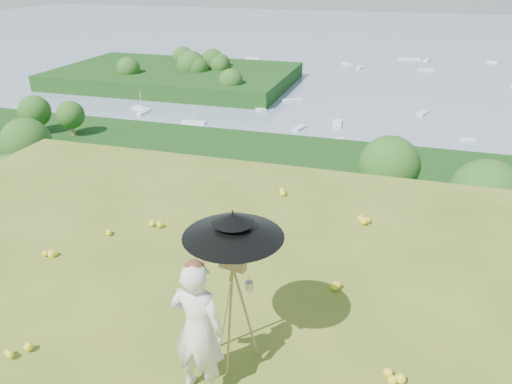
% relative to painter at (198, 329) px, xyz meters
% --- Properties ---
extents(ground, '(14.00, 14.00, 0.00)m').
position_rel_painter_xyz_m(ground, '(-0.62, 0.05, -0.85)').
color(ground, '#4C671D').
rests_on(ground, ground).
extents(forest_slope, '(140.00, 56.00, 22.00)m').
position_rel_painter_xyz_m(forest_slope, '(-0.62, 35.05, -29.85)').
color(forest_slope, '#0F370F').
rests_on(forest_slope, bay_water).
extents(shoreline_tier, '(170.00, 28.00, 8.00)m').
position_rel_painter_xyz_m(shoreline_tier, '(-0.62, 75.05, -36.85)').
color(shoreline_tier, gray).
rests_on(shoreline_tier, bay_water).
extents(bay_water, '(700.00, 700.00, 0.00)m').
position_rel_painter_xyz_m(bay_water, '(-0.62, 240.05, -34.85)').
color(bay_water, slate).
rests_on(bay_water, ground).
extents(peninsula, '(90.00, 60.00, 12.00)m').
position_rel_painter_xyz_m(peninsula, '(-75.62, 155.05, -29.85)').
color(peninsula, '#0F370F').
rests_on(peninsula, bay_water).
extents(slope_trees, '(110.00, 50.00, 6.00)m').
position_rel_painter_xyz_m(slope_trees, '(-0.62, 35.05, -15.85)').
color(slope_trees, '#215018').
rests_on(slope_trees, forest_slope).
extents(harbor_town, '(110.00, 22.00, 5.00)m').
position_rel_painter_xyz_m(harbor_town, '(-0.62, 75.05, -30.35)').
color(harbor_town, silver).
rests_on(harbor_town, shoreline_tier).
extents(moored_boats, '(140.00, 140.00, 0.70)m').
position_rel_painter_xyz_m(moored_boats, '(-13.12, 161.05, -34.50)').
color(moored_boats, silver).
rests_on(moored_boats, bay_water).
extents(wildflowers, '(10.00, 10.50, 0.12)m').
position_rel_painter_xyz_m(wildflowers, '(-0.62, 0.30, -0.79)').
color(wildflowers, yellow).
rests_on(wildflowers, ground).
extents(painter, '(0.65, 0.46, 1.71)m').
position_rel_painter_xyz_m(painter, '(0.00, 0.00, 0.00)').
color(painter, silver).
rests_on(painter, ground).
extents(field_easel, '(0.72, 0.72, 1.63)m').
position_rel_painter_xyz_m(field_easel, '(0.21, 0.57, -0.04)').
color(field_easel, olive).
rests_on(field_easel, ground).
extents(sun_umbrella, '(1.31, 1.31, 0.69)m').
position_rel_painter_xyz_m(sun_umbrella, '(0.21, 0.60, 0.83)').
color(sun_umbrella, black).
rests_on(sun_umbrella, field_easel).
extents(painter_cap, '(0.23, 0.27, 0.10)m').
position_rel_painter_xyz_m(painter_cap, '(0.00, 0.00, 0.81)').
color(painter_cap, '#D17284').
rests_on(painter_cap, painter).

